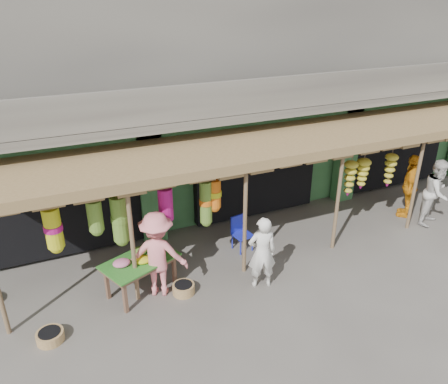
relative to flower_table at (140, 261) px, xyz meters
name	(u,v)px	position (x,y,z in m)	size (l,w,h in m)	color
ground	(294,252)	(3.84, -0.05, -0.75)	(80.00, 80.00, 0.00)	#514C47
building	(217,81)	(3.84, 4.82, 2.62)	(16.40, 6.80, 7.00)	gray
awning	(278,146)	(3.67, 0.75, 1.82)	(14.00, 2.70, 2.79)	brown
flower_table	(140,261)	(0.00, 0.00, 0.00)	(1.79, 1.44, 0.93)	brown
blue_chair	(241,231)	(2.69, 0.68, -0.26)	(0.49, 0.50, 0.89)	#1B24B4
basket_mid	(50,336)	(-1.95, -0.79, -0.66)	(0.51, 0.51, 0.19)	#9C8446
basket_right	(184,289)	(0.79, -0.46, -0.64)	(0.48, 0.48, 0.22)	#AA814F
person_front	(262,253)	(2.44, -0.88, 0.09)	(0.62, 0.40, 1.69)	silver
person_right	(437,192)	(8.16, -0.29, 0.18)	(0.91, 0.71, 1.87)	beige
person_vendor	(410,186)	(7.84, 0.36, 0.17)	(1.09, 0.45, 1.85)	orange
person_shopper	(158,254)	(0.34, -0.21, 0.20)	(1.24, 0.71, 1.91)	pink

